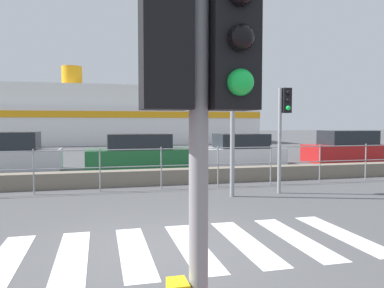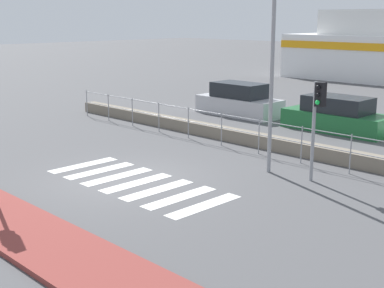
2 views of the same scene
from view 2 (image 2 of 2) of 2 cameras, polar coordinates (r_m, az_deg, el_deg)
name	(u,v)px [view 2 (image 2 of 2)]	position (r m, az deg, el deg)	size (l,w,h in m)	color
ground_plane	(126,179)	(15.89, -7.11, -3.76)	(160.00, 160.00, 0.00)	#4C4C4F
crosswalk	(137,183)	(15.50, -5.93, -4.15)	(5.85, 2.40, 0.01)	silver
seawall	(255,139)	(19.99, 6.69, 0.50)	(21.37, 0.55, 0.47)	slate
harbor_fence	(240,128)	(19.20, 5.11, 1.76)	(19.27, 0.04, 1.24)	gray
traffic_light_far	(317,109)	(15.48, 13.24, 3.62)	(0.34, 0.32, 2.89)	gray
streetlamp	(269,34)	(15.87, 8.22, 11.52)	(0.32, 1.17, 6.83)	gray
parked_car_silver	(239,101)	(26.17, 5.03, 4.56)	(4.29, 1.70, 1.57)	#BCBCC1
parked_car_green	(337,116)	(23.16, 15.20, 2.87)	(4.47, 1.76, 1.46)	#1E6633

